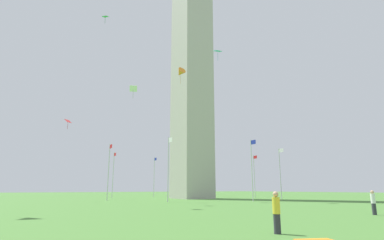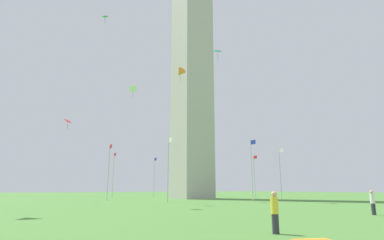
# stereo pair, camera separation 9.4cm
# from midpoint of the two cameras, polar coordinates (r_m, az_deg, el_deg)

# --- Properties ---
(ground_plane) EXTENTS (260.00, 260.00, 0.00)m
(ground_plane) POSITION_cam_midpoint_polar(r_m,az_deg,el_deg) (61.28, 0.05, -14.17)
(ground_plane) COLOR #477A33
(obelisk_monument) EXTENTS (6.46, 6.46, 58.77)m
(obelisk_monument) POSITION_cam_midpoint_polar(r_m,az_deg,el_deg) (67.16, 0.04, 11.76)
(obelisk_monument) COLOR #B7B2A8
(obelisk_monument) RESTS_ON ground
(flagpole_n) EXTENTS (1.12, 0.14, 9.20)m
(flagpole_n) POSITION_cam_midpoint_polar(r_m,az_deg,el_deg) (48.31, 10.94, -8.48)
(flagpole_n) COLOR silver
(flagpole_n) RESTS_ON ground
(flagpole_ne) EXTENTS (1.12, 0.14, 9.20)m
(flagpole_ne) POSITION_cam_midpoint_polar(r_m,az_deg,el_deg) (60.09, 15.88, -8.97)
(flagpole_ne) COLOR silver
(flagpole_ne) RESTS_ON ground
(flagpole_e) EXTENTS (1.12, 0.14, 9.20)m
(flagpole_e) POSITION_cam_midpoint_polar(r_m,az_deg,el_deg) (71.64, 11.38, -9.68)
(flagpole_e) COLOR silver
(flagpole_e) RESTS_ON ground
(flagpole_se) EXTENTS (1.12, 0.14, 9.20)m
(flagpole_se) POSITION_cam_midpoint_polar(r_m,az_deg,el_deg) (77.52, 2.64, -10.10)
(flagpole_se) COLOR silver
(flagpole_se) RESTS_ON ground
(flagpole_s) EXTENTS (1.12, 0.14, 9.20)m
(flagpole_s) POSITION_cam_midpoint_polar(r_m,az_deg,el_deg) (75.67, -6.87, -9.97)
(flagpole_s) COLOR silver
(flagpole_s) RESTS_ON ground
(flagpole_sw) EXTENTS (1.12, 0.14, 9.20)m
(flagpole_sw) POSITION_cam_midpoint_polar(r_m,az_deg,el_deg) (66.70, -14.15, -9.37)
(flagpole_sw) COLOR silver
(flagpole_sw) RESTS_ON ground
(flagpole_w) EXTENTS (1.12, 0.14, 9.20)m
(flagpole_w) POSITION_cam_midpoint_polar(r_m,az_deg,el_deg) (54.10, -14.94, -8.69)
(flagpole_w) COLOR silver
(flagpole_w) RESTS_ON ground
(flagpole_nw) EXTENTS (1.12, 0.14, 9.20)m
(flagpole_nw) POSITION_cam_midpoint_polar(r_m,az_deg,el_deg) (45.28, -4.31, -8.41)
(flagpole_nw) COLOR silver
(flagpole_nw) RESTS_ON ground
(person_yellow_shirt) EXTENTS (0.32, 0.32, 1.73)m
(person_yellow_shirt) POSITION_cam_midpoint_polar(r_m,az_deg,el_deg) (14.16, 15.09, -16.01)
(person_yellow_shirt) COLOR #2D2D38
(person_yellow_shirt) RESTS_ON ground
(person_white_shirt) EXTENTS (0.32, 0.32, 1.73)m
(person_white_shirt) POSITION_cam_midpoint_polar(r_m,az_deg,el_deg) (26.76, 30.23, -12.91)
(person_white_shirt) COLOR #2D2D38
(person_white_shirt) RESTS_ON ground
(kite_cyan_diamond) EXTENTS (1.45, 1.48, 1.94)m
(kite_cyan_diamond) POSITION_cam_midpoint_polar(r_m,az_deg,el_deg) (53.78, 4.76, 12.39)
(kite_cyan_diamond) COLOR #33C6D1
(kite_white_diamond) EXTENTS (0.92, 1.01, 1.41)m
(kite_white_diamond) POSITION_cam_midpoint_polar(r_m,az_deg,el_deg) (35.78, -10.67, 5.58)
(kite_white_diamond) COLOR white
(kite_orange_delta) EXTENTS (1.92, 1.54, 2.90)m
(kite_orange_delta) POSITION_cam_midpoint_polar(r_m,az_deg,el_deg) (53.90, -2.11, 8.62)
(kite_orange_delta) COLOR orange
(kite_red_diamond) EXTENTS (1.19, 1.24, 1.64)m
(kite_red_diamond) POSITION_cam_midpoint_polar(r_m,az_deg,el_deg) (54.42, -21.68, -0.24)
(kite_red_diamond) COLOR red
(kite_green_diamond) EXTENTS (1.17, 1.17, 1.32)m
(kite_green_diamond) POSITION_cam_midpoint_polar(r_m,az_deg,el_deg) (53.83, -15.53, 17.69)
(kite_green_diamond) COLOR green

